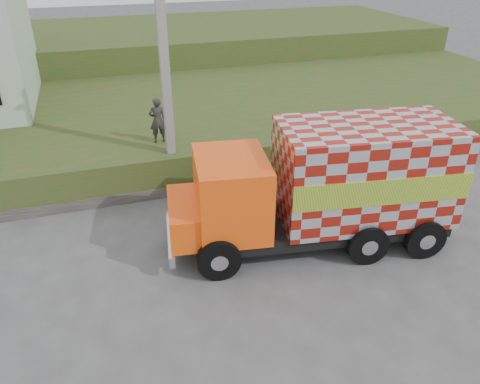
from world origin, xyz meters
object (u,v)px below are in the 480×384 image
object	(u,v)px
utility_pole	(166,82)
cow	(204,222)
cargo_truck	(327,186)
pedestrian	(158,120)

from	to	relation	value
utility_pole	cow	distance (m)	5.00
cargo_truck	cow	world-z (taller)	cargo_truck
cow	cargo_truck	bearing A→B (deg)	-24.50
cow	pedestrian	distance (m)	5.08
pedestrian	utility_pole	bearing A→B (deg)	101.11
cow	pedestrian	bearing A→B (deg)	90.20
utility_pole	cargo_truck	size ratio (longest dim) A/B	0.92
cargo_truck	pedestrian	distance (m)	7.16
utility_pole	cargo_truck	bearing A→B (deg)	-51.59
utility_pole	pedestrian	distance (m)	2.06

